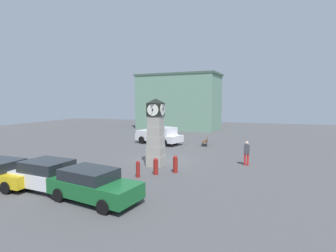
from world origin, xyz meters
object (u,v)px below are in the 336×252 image
(clock_tower, at_px, (156,133))
(pickup_truck, at_px, (159,135))
(car_navy_sedan, at_px, (2,172))
(car_near_tower, at_px, (51,175))
(bollard_far_row, at_px, (138,169))
(bench, at_px, (206,141))
(pedestrian_near_bench, at_px, (247,152))
(bollard_near_tower, at_px, (175,164))
(bollard_end_row, at_px, (113,174))
(bollard_mid_row, at_px, (156,166))
(car_by_building, at_px, (93,185))

(clock_tower, distance_m, pickup_truck, 9.64)
(car_navy_sedan, relative_size, car_near_tower, 1.00)
(clock_tower, xyz_separation_m, car_near_tower, (-3.29, -6.61, -1.57))
(bollard_far_row, xyz_separation_m, bench, (1.69, 12.55, 0.01))
(clock_tower, bearing_deg, pickup_truck, 110.07)
(bench, height_order, pedestrian_near_bench, pedestrian_near_bench)
(car_navy_sedan, height_order, pickup_truck, pickup_truck)
(pedestrian_near_bench, bearing_deg, bench, 121.19)
(clock_tower, relative_size, bollard_near_tower, 4.29)
(pickup_truck, bearing_deg, bollard_near_tower, -63.26)
(bollard_end_row, distance_m, car_navy_sedan, 6.00)
(bollard_far_row, xyz_separation_m, car_navy_sedan, (-6.38, -3.90, 0.22))
(pickup_truck, xyz_separation_m, bench, (5.02, 0.53, -0.41))
(car_navy_sedan, relative_size, pickup_truck, 0.80)
(car_navy_sedan, bearing_deg, car_near_tower, 6.50)
(clock_tower, distance_m, pedestrian_near_bench, 6.68)
(bollard_end_row, distance_m, bench, 14.05)
(bollard_mid_row, xyz_separation_m, pedestrian_near_bench, (5.30, 4.34, 0.48))
(bollard_near_tower, bearing_deg, bollard_end_row, -133.67)
(bollard_mid_row, xyz_separation_m, car_near_tower, (-4.16, -4.46, 0.24))
(bollard_far_row, bearing_deg, car_navy_sedan, -148.56)
(clock_tower, relative_size, bollard_far_row, 4.73)
(car_navy_sedan, bearing_deg, clock_tower, 47.76)
(bollard_near_tower, height_order, car_by_building, car_by_building)
(bench, bearing_deg, bollard_near_tower, -89.19)
(car_near_tower, bearing_deg, bollard_end_row, 44.69)
(clock_tower, height_order, pickup_truck, clock_tower)
(bollard_far_row, bearing_deg, clock_tower, 91.15)
(bollard_end_row, bearing_deg, bollard_mid_row, 49.74)
(pickup_truck, height_order, bench, pickup_truck)
(bollard_far_row, distance_m, bollard_end_row, 1.60)
(car_near_tower, relative_size, bench, 2.66)
(clock_tower, height_order, car_near_tower, clock_tower)
(bollard_far_row, relative_size, pickup_truck, 0.18)
(clock_tower, height_order, bollard_near_tower, clock_tower)
(bollard_end_row, height_order, pickup_truck, pickup_truck)
(car_near_tower, distance_m, pickup_truck, 15.57)
(car_navy_sedan, xyz_separation_m, pedestrian_near_bench, (12.49, 9.14, 0.28))
(bollard_near_tower, xyz_separation_m, car_near_tower, (-5.19, -5.30, 0.21))
(bollard_far_row, height_order, car_near_tower, car_near_tower)
(car_near_tower, xyz_separation_m, pickup_truck, (0.01, 15.57, 0.15))
(bench, bearing_deg, car_near_tower, -107.36)
(bollard_mid_row, bearing_deg, pickup_truck, 110.44)
(bollard_end_row, height_order, pedestrian_near_bench, pedestrian_near_bench)
(pickup_truck, bearing_deg, bench, 6.05)
(car_near_tower, distance_m, pedestrian_near_bench, 12.92)
(bollard_end_row, bearing_deg, car_by_building, -76.13)
(car_near_tower, relative_size, car_by_building, 0.94)
(bollard_near_tower, relative_size, bollard_mid_row, 1.05)
(clock_tower, xyz_separation_m, pedestrian_near_bench, (6.17, 2.18, -1.34))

